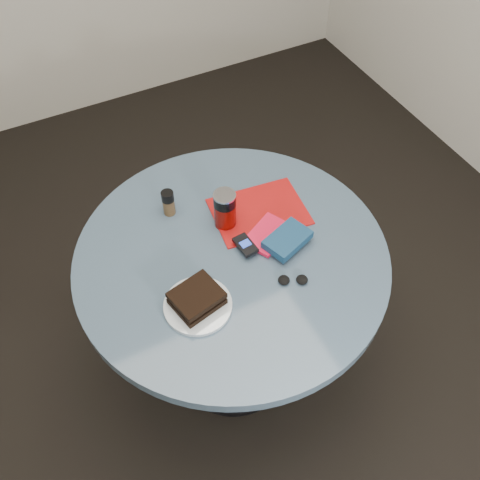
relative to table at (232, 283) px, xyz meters
name	(u,v)px	position (x,y,z in m)	size (l,w,h in m)	color
ground	(234,361)	(0.00, 0.00, -0.59)	(4.00, 4.00, 0.00)	black
table	(232,283)	(0.00, 0.00, 0.00)	(1.00, 1.00, 0.75)	black
plate	(198,306)	(-0.18, -0.13, 0.17)	(0.20, 0.20, 0.01)	silver
sandwich	(197,298)	(-0.17, -0.13, 0.20)	(0.16, 0.14, 0.05)	black
soda_can	(225,209)	(0.04, 0.12, 0.23)	(0.09, 0.09, 0.14)	#6B0A05
pepper_grinder	(168,203)	(-0.11, 0.25, 0.21)	(0.05, 0.05, 0.10)	#4D3821
magazine	(259,212)	(0.16, 0.12, 0.17)	(0.31, 0.23, 0.01)	#9D0E0E
red_book	(268,235)	(0.13, 0.01, 0.18)	(0.15, 0.10, 0.01)	red
novel	(287,240)	(0.17, -0.05, 0.20)	(0.15, 0.09, 0.03)	navy
mp3_player	(245,245)	(0.04, -0.01, 0.19)	(0.06, 0.09, 0.02)	black
headphones	(293,280)	(0.12, -0.18, 0.17)	(0.10, 0.07, 0.02)	black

